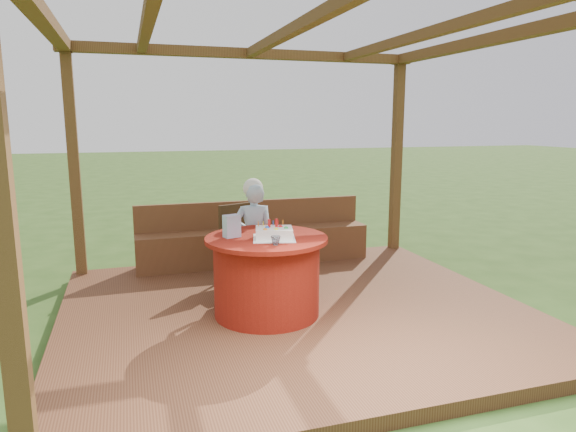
# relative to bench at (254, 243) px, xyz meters

# --- Properties ---
(ground) EXTENTS (60.00, 60.00, 0.00)m
(ground) POSITION_rel_bench_xyz_m (0.00, -1.72, -0.38)
(ground) COLOR #2D4F1A
(ground) RESTS_ON ground
(deck) EXTENTS (4.50, 4.00, 0.12)m
(deck) POSITION_rel_bench_xyz_m (0.00, -1.72, -0.32)
(deck) COLOR brown
(deck) RESTS_ON ground
(pergola) EXTENTS (4.50, 4.00, 2.72)m
(pergola) POSITION_rel_bench_xyz_m (0.00, -1.72, 2.02)
(pergola) COLOR brown
(pergola) RESTS_ON deck
(bench) EXTENTS (3.00, 0.42, 0.80)m
(bench) POSITION_rel_bench_xyz_m (0.00, 0.00, 0.00)
(bench) COLOR brown
(bench) RESTS_ON deck
(table) EXTENTS (1.15, 1.15, 0.76)m
(table) POSITION_rel_bench_xyz_m (-0.32, -1.82, 0.12)
(table) COLOR maroon
(table) RESTS_ON deck
(chair) EXTENTS (0.55, 0.55, 0.88)m
(chair) POSITION_rel_bench_xyz_m (-0.32, -0.65, 0.22)
(chair) COLOR #3A2612
(chair) RESTS_ON deck
(elderly_woman) EXTENTS (0.48, 0.36, 1.24)m
(elderly_woman) POSITION_rel_bench_xyz_m (-0.28, -1.15, 0.36)
(elderly_woman) COLOR #8BB1CF
(elderly_woman) RESTS_ON deck
(birthday_cake) EXTENTS (0.46, 0.46, 0.18)m
(birthday_cake) POSITION_rel_bench_xyz_m (-0.27, -1.91, 0.55)
(birthday_cake) COLOR white
(birthday_cake) RESTS_ON table
(gift_bag) EXTENTS (0.17, 0.13, 0.21)m
(gift_bag) POSITION_rel_bench_xyz_m (-0.63, -1.74, 0.60)
(gift_bag) COLOR #D288BD
(gift_bag) RESTS_ON table
(drinking_glass) EXTENTS (0.10, 0.10, 0.08)m
(drinking_glass) POSITION_rel_bench_xyz_m (-0.33, -2.16, 0.54)
(drinking_glass) COLOR silver
(drinking_glass) RESTS_ON table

